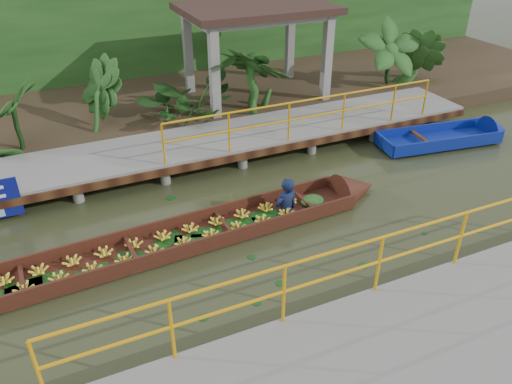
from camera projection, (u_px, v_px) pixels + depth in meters
name	position (u px, v px, depth m)	size (l,w,h in m)	color
ground	(249.00, 233.00, 10.17)	(80.00, 80.00, 0.00)	#2F361B
land_strip	(155.00, 103.00, 15.94)	(30.00, 8.00, 0.45)	#332719
far_dock	(196.00, 146.00, 12.62)	(16.00, 2.06, 1.66)	gray
near_dock	(432.00, 354.00, 7.08)	(18.00, 2.40, 1.73)	gray
pavilion	(256.00, 18.00, 14.74)	(4.40, 3.00, 3.00)	gray
foliage_backdrop	(131.00, 30.00, 17.00)	(30.00, 0.80, 4.00)	#184014
vendor_boat	(193.00, 232.00, 9.82)	(9.49, 1.38, 1.99)	#33150E
moored_blue_boat	(467.00, 135.00, 13.92)	(4.03, 1.52, 0.94)	navy
tropical_plants	(247.00, 82.00, 14.48)	(14.32, 1.32, 1.65)	#184014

